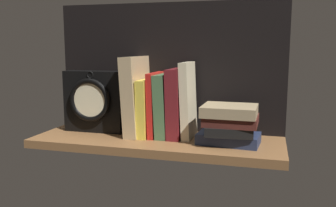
# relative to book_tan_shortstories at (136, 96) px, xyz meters

# --- Properties ---
(ground_plane) EXTENTS (0.76, 0.26, 0.03)m
(ground_plane) POSITION_rel_book_tan_shortstories_xyz_m (0.08, -0.04, -0.14)
(ground_plane) COLOR brown
(back_panel) EXTENTS (0.76, 0.01, 0.42)m
(back_panel) POSITION_rel_book_tan_shortstories_xyz_m (0.08, 0.09, 0.09)
(back_panel) COLOR black
(back_panel) RESTS_ON ground_plane
(book_tan_shortstories) EXTENTS (0.05, 0.17, 0.25)m
(book_tan_shortstories) POSITION_rel_book_tan_shortstories_xyz_m (0.00, 0.00, 0.00)
(book_tan_shortstories) COLOR tan
(book_tan_shortstories) RESTS_ON ground_plane
(book_yellow_seinlanguage) EXTENTS (0.03, 0.15, 0.18)m
(book_yellow_seinlanguage) POSITION_rel_book_tan_shortstories_xyz_m (0.04, 0.00, -0.03)
(book_yellow_seinlanguage) COLOR gold
(book_yellow_seinlanguage) RESTS_ON ground_plane
(book_red_requiem) EXTENTS (0.02, 0.14, 0.20)m
(book_red_requiem) POSITION_rel_book_tan_shortstories_xyz_m (0.06, 0.00, -0.02)
(book_red_requiem) COLOR red
(book_red_requiem) RESTS_ON ground_plane
(book_green_romantic) EXTENTS (0.04, 0.14, 0.20)m
(book_green_romantic) POSITION_rel_book_tan_shortstories_xyz_m (0.09, 0.00, -0.03)
(book_green_romantic) COLOR #476B44
(book_green_romantic) RESTS_ON ground_plane
(book_maroon_dawkins) EXTENTS (0.05, 0.14, 0.21)m
(book_maroon_dawkins) POSITION_rel_book_tan_shortstories_xyz_m (0.13, 0.00, -0.02)
(book_maroon_dawkins) COLOR maroon
(book_maroon_dawkins) RESTS_ON ground_plane
(book_cream_twain) EXTENTS (0.04, 0.13, 0.23)m
(book_cream_twain) POSITION_rel_book_tan_shortstories_xyz_m (0.17, 0.00, -0.01)
(book_cream_twain) COLOR beige
(book_cream_twain) RESTS_ON ground_plane
(framed_clock) EXTENTS (0.20, 0.07, 0.20)m
(framed_clock) POSITION_rel_book_tan_shortstories_xyz_m (-0.15, -0.01, -0.02)
(framed_clock) COLOR black
(framed_clock) RESTS_ON ground_plane
(book_stack_side) EXTENTS (0.18, 0.14, 0.11)m
(book_stack_side) POSITION_rel_book_tan_shortstories_xyz_m (0.30, -0.05, -0.07)
(book_stack_side) COLOR #232D4C
(book_stack_side) RESTS_ON ground_plane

